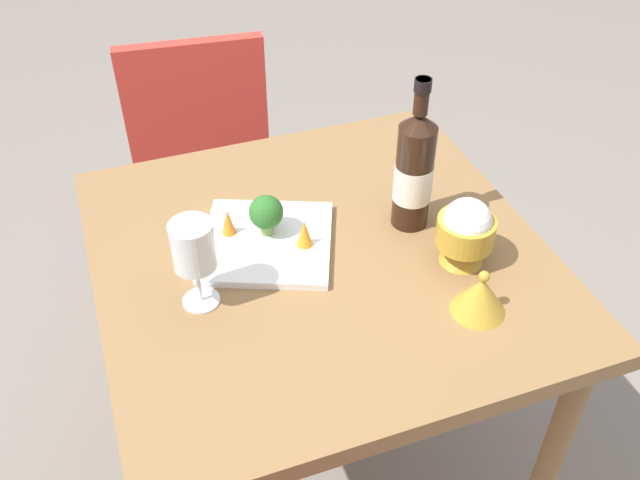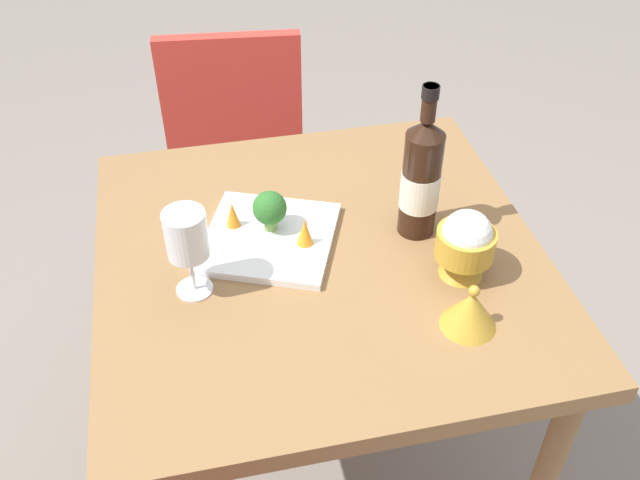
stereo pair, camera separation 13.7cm
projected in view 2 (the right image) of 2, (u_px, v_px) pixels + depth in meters
name	position (u px, v px, depth m)	size (l,w,h in m)	color
ground_plane	(320.00, 462.00, 1.87)	(8.00, 8.00, 0.00)	gray
dining_table	(320.00, 285.00, 1.45)	(0.86, 0.86, 0.74)	olive
chair_by_wall	(235.00, 124.00, 2.16)	(0.44, 0.44, 0.85)	red
wine_bottle	(421.00, 178.00, 1.36)	(0.08, 0.08, 0.32)	black
wine_glass	(186.00, 237.00, 1.23)	(0.08, 0.08, 0.18)	white
rice_bowl	(465.00, 243.00, 1.30)	(0.11, 0.11, 0.14)	gold
rice_bowl_lid	(470.00, 310.00, 1.22)	(0.10, 0.10, 0.09)	gold
serving_plate	(269.00, 238.00, 1.41)	(0.33, 0.33, 0.02)	white
broccoli_floret	(270.00, 209.00, 1.39)	(0.07, 0.07, 0.09)	#729E4C
carrot_garnish_left	(305.00, 232.00, 1.37)	(0.03, 0.03, 0.06)	orange
carrot_garnish_right	(233.00, 214.00, 1.41)	(0.03, 0.03, 0.06)	orange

